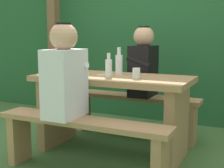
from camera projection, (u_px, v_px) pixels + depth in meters
name	position (u px, v px, depth m)	size (l,w,h in m)	color
ground_plane	(112.00, 152.00, 2.90)	(12.00, 12.00, 0.00)	#426D39
hedge_backdrop	(166.00, 32.00, 4.27)	(6.40, 0.95, 2.23)	#225A2F
pergola_post_left	(54.00, 36.00, 4.18)	(0.12, 0.12, 2.12)	brown
picnic_table	(112.00, 101.00, 2.83)	(1.40, 0.64, 0.72)	#9E7A51
bench_near	(82.00, 135.00, 2.38)	(1.40, 0.24, 0.45)	#9E7A51
bench_far	(134.00, 107.00, 3.33)	(1.40, 0.24, 0.45)	#9E7A51
person_white_shirt	(65.00, 74.00, 2.37)	(0.25, 0.35, 0.72)	silver
person_black_coat	(143.00, 64.00, 3.21)	(0.25, 0.35, 0.72)	black
drinking_glass	(136.00, 73.00, 2.61)	(0.07, 0.07, 0.09)	silver
bottle_left	(109.00, 67.00, 2.70)	(0.06, 0.06, 0.21)	silver
bottle_right	(119.00, 64.00, 2.87)	(0.07, 0.07, 0.25)	silver
cell_phone	(105.00, 75.00, 2.85)	(0.07, 0.14, 0.01)	silver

